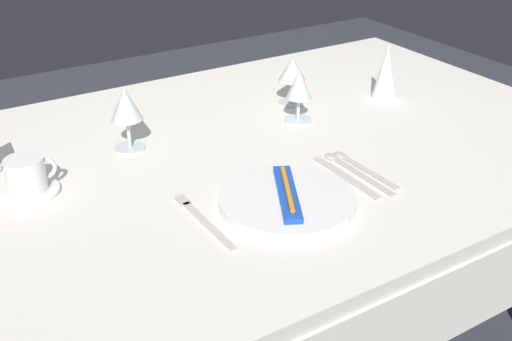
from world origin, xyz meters
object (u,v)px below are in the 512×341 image
spoon_dessert (357,165)px  spoon_soup (350,169)px  wine_glass_right (299,87)px  coffee_cup_left (27,174)px  napkin_folded (386,72)px  toothbrush_package (287,192)px  fork_outer (202,219)px  dinner_plate (287,200)px  dinner_knife (347,178)px  wine_glass_centre (126,107)px  wine_glass_far (292,72)px

spoon_dessert → spoon_soup: bearing=-166.3°
wine_glass_right → spoon_soup: bearing=-100.7°
coffee_cup_left → napkin_folded: 0.99m
coffee_cup_left → wine_glass_right: wine_glass_right is taller
toothbrush_package → fork_outer: size_ratio=0.92×
dinner_plate → spoon_soup: dinner_plate is taller
dinner_knife → napkin_folded: 0.51m
spoon_soup → wine_glass_centre: bearing=137.2°
dinner_plate → spoon_dessert: (0.22, 0.05, -0.01)m
toothbrush_package → coffee_cup_left: coffee_cup_left is taller
toothbrush_package → napkin_folded: bearing=31.1°
fork_outer → wine_glass_right: wine_glass_right is taller
fork_outer → spoon_soup: (0.37, 0.01, -0.00)m
spoon_dessert → wine_glass_right: bearing=83.8°
dinner_plate → dinner_knife: 0.17m
dinner_plate → wine_glass_centre: 0.45m
spoon_soup → coffee_cup_left: bearing=157.5°
dinner_knife → coffee_cup_left: coffee_cup_left is taller
dinner_knife → spoon_soup: bearing=42.5°
dinner_plate → napkin_folded: 0.65m
dinner_plate → spoon_dessert: 0.23m
coffee_cup_left → napkin_folded: size_ratio=0.68×
fork_outer → napkin_folded: bearing=22.4°
spoon_soup → spoon_dessert: bearing=13.7°
spoon_soup → spoon_dessert: 0.02m
toothbrush_package → coffee_cup_left: size_ratio=1.97×
coffee_cup_left → wine_glass_far: 0.75m
coffee_cup_left → wine_glass_centre: wine_glass_centre is taller
fork_outer → wine_glass_centre: 0.38m
toothbrush_package → wine_glass_right: bearing=52.1°
wine_glass_centre → wine_glass_right: 0.44m
dinner_plate → coffee_cup_left: coffee_cup_left is taller
dinner_plate → spoon_soup: size_ratio=1.22×
dinner_plate → wine_glass_centre: wine_glass_centre is taller
fork_outer → napkin_folded: napkin_folded is taller
toothbrush_package → dinner_knife: size_ratio=0.94×
spoon_dessert → coffee_cup_left: bearing=158.6°
wine_glass_centre → dinner_knife: bearing=-47.8°
spoon_soup → wine_glass_far: wine_glass_far is taller
toothbrush_package → spoon_dessert: (0.22, 0.05, -0.02)m
toothbrush_package → spoon_dessert: 0.23m
toothbrush_package → dinner_knife: toothbrush_package is taller
dinner_knife → wine_glass_far: (0.14, 0.42, 0.09)m
dinner_knife → wine_glass_centre: (-0.35, 0.38, 0.10)m
spoon_dessert → wine_glass_centre: size_ratio=1.35×
dinner_knife → wine_glass_far: 0.45m
spoon_dessert → coffee_cup_left: size_ratio=2.01×
fork_outer → wine_glass_right: size_ratio=1.60×
dinner_plate → spoon_dessert: size_ratio=1.34×
toothbrush_package → wine_glass_centre: wine_glass_centre is taller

